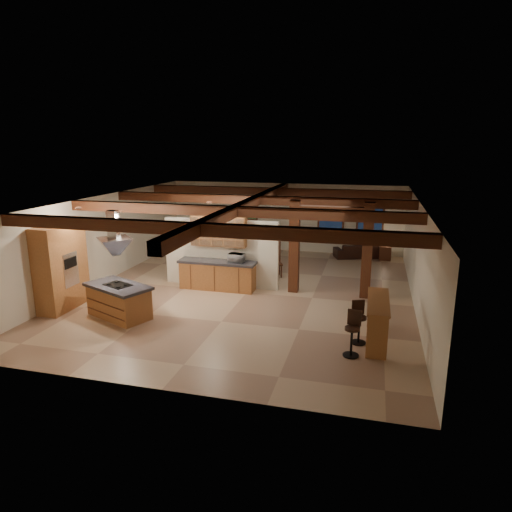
{
  "coord_description": "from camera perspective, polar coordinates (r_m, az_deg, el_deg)",
  "views": [
    {
      "loc": [
        3.71,
        -13.12,
        4.6
      ],
      "look_at": [
        0.17,
        0.5,
        1.07
      ],
      "focal_mm": 32.0,
      "sensor_mm": 36.0,
      "label": 1
    }
  ],
  "objects": [
    {
      "name": "ground",
      "position": [
        14.39,
        -1.17,
        -4.58
      ],
      "size": [
        12.0,
        12.0,
        0.0
      ],
      "primitive_type": "plane",
      "color": "tan",
      "rests_on": "ground"
    },
    {
      "name": "room_walls",
      "position": [
        13.92,
        -1.2,
        2.38
      ],
      "size": [
        12.0,
        12.0,
        12.0
      ],
      "color": "silver",
      "rests_on": "ground"
    },
    {
      "name": "ceiling_beams",
      "position": [
        13.76,
        -1.22,
        6.38
      ],
      "size": [
        10.0,
        12.0,
        0.28
      ],
      "color": "#421610",
      "rests_on": "room_walls"
    },
    {
      "name": "timber_posts",
      "position": [
        13.97,
        9.29,
        2.16
      ],
      "size": [
        2.5,
        0.3,
        2.9
      ],
      "color": "#421610",
      "rests_on": "ground"
    },
    {
      "name": "partition_wall",
      "position": [
        14.83,
        -4.38,
        0.38
      ],
      "size": [
        3.8,
        0.18,
        2.2
      ],
      "primitive_type": "cube",
      "color": "silver",
      "rests_on": "ground"
    },
    {
      "name": "pantry_cabinet",
      "position": [
        13.87,
        -23.19,
        -1.29
      ],
      "size": [
        0.67,
        1.6,
        2.4
      ],
      "color": "#AD6838",
      "rests_on": "ground"
    },
    {
      "name": "back_counter",
      "position": [
        14.64,
        -4.83,
        -2.35
      ],
      "size": [
        2.5,
        0.66,
        0.94
      ],
      "color": "#AD6838",
      "rests_on": "ground"
    },
    {
      "name": "upper_display_cabinet",
      "position": [
        14.5,
        -4.68,
        3.08
      ],
      "size": [
        1.8,
        0.36,
        0.95
      ],
      "color": "#AD6838",
      "rests_on": "partition_wall"
    },
    {
      "name": "range_hood",
      "position": [
        12.49,
        -17.18,
        0.39
      ],
      "size": [
        1.1,
        1.1,
        1.4
      ],
      "color": "silver",
      "rests_on": "room_walls"
    },
    {
      "name": "back_windows",
      "position": [
        19.33,
        11.71,
        4.54
      ],
      "size": [
        2.7,
        0.07,
        1.7
      ],
      "color": "#421610",
      "rests_on": "room_walls"
    },
    {
      "name": "framed_art",
      "position": [
        19.97,
        -0.73,
        5.71
      ],
      "size": [
        0.65,
        0.05,
        0.85
      ],
      "color": "#421610",
      "rests_on": "room_walls"
    },
    {
      "name": "recessed_cans",
      "position": [
        12.93,
        -14.55,
        5.93
      ],
      "size": [
        3.16,
        2.46,
        0.03
      ],
      "color": "silver",
      "rests_on": "room_walls"
    },
    {
      "name": "kitchen_island",
      "position": [
        12.85,
        -16.76,
        -5.35
      ],
      "size": [
        2.07,
        1.63,
        0.91
      ],
      "color": "#AD6838",
      "rests_on": "ground"
    },
    {
      "name": "dining_table",
      "position": [
        16.55,
        -0.45,
        -0.99
      ],
      "size": [
        1.89,
        1.36,
        0.6
      ],
      "primitive_type": "imported",
      "rotation": [
        0.0,
        0.0,
        -0.26
      ],
      "color": "#39170E",
      "rests_on": "ground"
    },
    {
      "name": "sofa",
      "position": [
        19.12,
        12.64,
        0.66
      ],
      "size": [
        2.06,
        1.36,
        0.56
      ],
      "primitive_type": "imported",
      "rotation": [
        0.0,
        0.0,
        3.49
      ],
      "color": "black",
      "rests_on": "ground"
    },
    {
      "name": "microwave",
      "position": [
        14.29,
        -2.47,
        -0.24
      ],
      "size": [
        0.52,
        0.39,
        0.27
      ],
      "primitive_type": "imported",
      "rotation": [
        0.0,
        0.0,
        3.01
      ],
      "color": "#BABBBF",
      "rests_on": "back_counter"
    },
    {
      "name": "bar_counter",
      "position": [
        11.09,
        14.96,
        -7.02
      ],
      "size": [
        0.5,
        1.98,
        1.04
      ],
      "color": "#AD6838",
      "rests_on": "ground"
    },
    {
      "name": "side_table",
      "position": [
        19.01,
        15.87,
        0.38
      ],
      "size": [
        0.48,
        0.48,
        0.56
      ],
      "primitive_type": "cube",
      "rotation": [
        0.0,
        0.0,
        -0.07
      ],
      "color": "#421610",
      "rests_on": "ground"
    },
    {
      "name": "table_lamp",
      "position": [
        18.9,
        15.97,
        1.9
      ],
      "size": [
        0.29,
        0.29,
        0.34
      ],
      "color": "black",
      "rests_on": "side_table"
    },
    {
      "name": "bar_stool_a",
      "position": [
        10.36,
        11.95,
        -9.44
      ],
      "size": [
        0.37,
        0.38,
        1.03
      ],
      "color": "black",
      "rests_on": "ground"
    },
    {
      "name": "bar_stool_b",
      "position": [
        11.02,
        12.73,
        -8.05
      ],
      "size": [
        0.38,
        0.39,
        1.02
      ],
      "color": "black",
      "rests_on": "ground"
    },
    {
      "name": "dining_chairs",
      "position": [
        16.47,
        -0.46,
        0.09
      ],
      "size": [
        2.44,
        2.44,
        1.22
      ],
      "color": "#421610",
      "rests_on": "ground"
    }
  ]
}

